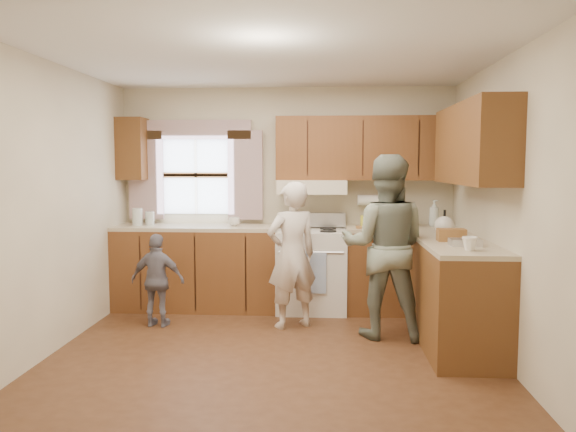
# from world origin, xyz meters

# --- Properties ---
(room) EXTENTS (3.80, 3.80, 3.80)m
(room) POSITION_xyz_m (0.00, 0.00, 1.25)
(room) COLOR #432614
(room) RESTS_ON ground
(kitchen_fixtures) EXTENTS (3.80, 2.25, 2.15)m
(kitchen_fixtures) POSITION_xyz_m (0.61, 1.08, 0.84)
(kitchen_fixtures) COLOR #4C2910
(kitchen_fixtures) RESTS_ON ground
(stove) EXTENTS (0.76, 0.67, 1.07)m
(stove) POSITION_xyz_m (0.30, 1.44, 0.47)
(stove) COLOR silver
(stove) RESTS_ON ground
(woman_left) EXTENTS (0.63, 0.56, 1.46)m
(woman_left) POSITION_xyz_m (0.12, 0.77, 0.73)
(woman_left) COLOR beige
(woman_left) RESTS_ON ground
(woman_right) EXTENTS (0.92, 0.76, 1.71)m
(woman_right) POSITION_xyz_m (1.00, 0.53, 0.86)
(woman_right) COLOR #233C27
(woman_right) RESTS_ON ground
(child) EXTENTS (0.57, 0.28, 0.94)m
(child) POSITION_xyz_m (-1.23, 0.71, 0.47)
(child) COLOR slate
(child) RESTS_ON ground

